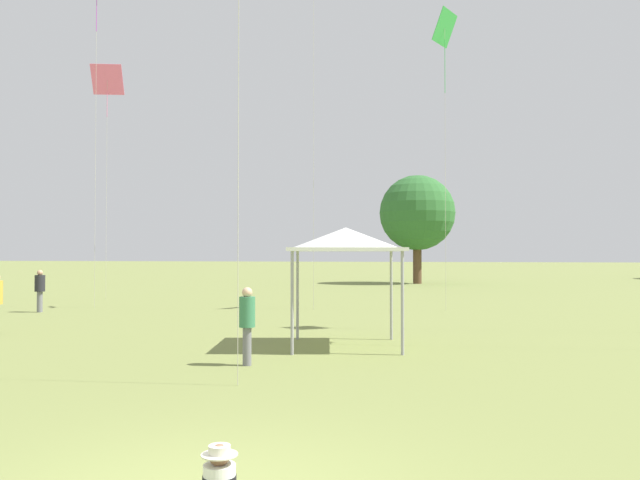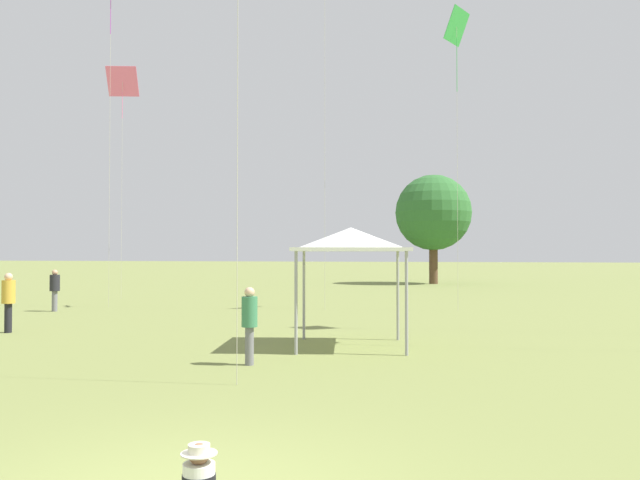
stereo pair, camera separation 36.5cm
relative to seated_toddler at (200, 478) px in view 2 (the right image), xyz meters
The scene contains 8 objects.
seated_toddler is the anchor object (origin of this frame).
person_standing_2 6.80m from the seated_toddler, 105.27° to the left, with size 0.33×0.33×1.53m.
person_standing_3 20.11m from the seated_toddler, 128.91° to the left, with size 0.47×0.47×1.57m.
person_standing_4 13.97m from the seated_toddler, 135.28° to the left, with size 0.44×0.44×1.65m.
canopy_tent 9.59m from the seated_toddler, 91.45° to the left, with size 3.06×3.06×2.80m.
kite_2 22.03m from the seated_toddler, 83.41° to the left, with size 1.01×1.38×11.55m.
kite_6 27.79m from the seated_toddler, 121.66° to the left, with size 1.59×1.05×11.15m.
distant_tree_1 40.35m from the seated_toddler, 89.25° to the left, with size 5.41×5.41×7.81m.
Camera 2 is at (2.45, -5.10, 2.20)m, focal length 35.00 mm.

